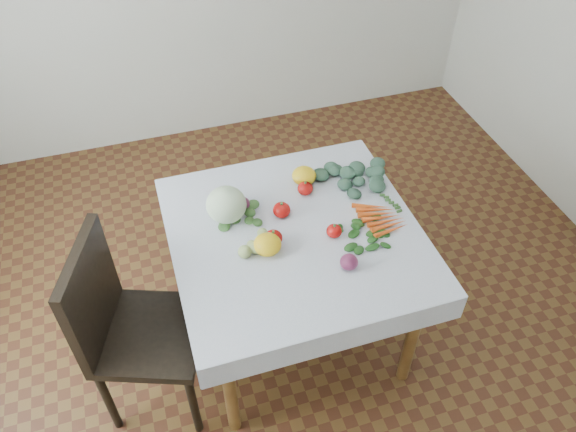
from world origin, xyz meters
name	(u,v)px	position (x,y,z in m)	size (l,w,h in m)	color
ground	(294,328)	(0.00, 0.00, 0.00)	(4.00, 4.00, 0.00)	brown
table	(295,247)	(0.00, 0.00, 0.65)	(1.00, 1.00, 0.75)	brown
tablecloth	(295,233)	(0.00, 0.00, 0.75)	(1.12, 1.12, 0.01)	white
chair	(126,322)	(-0.81, -0.12, 0.57)	(0.58, 0.58, 1.00)	black
cabbage	(226,205)	(-0.27, 0.19, 0.84)	(0.19, 0.19, 0.17)	beige
tomato_a	(273,238)	(-0.11, -0.04, 0.79)	(0.08, 0.08, 0.07)	#B00E0B
tomato_b	(305,188)	(0.13, 0.24, 0.79)	(0.08, 0.08, 0.07)	#B00E0B
tomato_c	(334,231)	(0.16, -0.07, 0.79)	(0.07, 0.07, 0.06)	#B00E0B
tomato_d	(282,210)	(-0.03, 0.12, 0.79)	(0.08, 0.08, 0.07)	#B00E0B
heirloom_back	(304,176)	(0.15, 0.32, 0.80)	(0.12, 0.12, 0.08)	gold
heirloom_front	(267,244)	(-0.15, -0.07, 0.80)	(0.12, 0.12, 0.09)	gold
onion_a	(242,204)	(-0.19, 0.23, 0.79)	(0.07, 0.07, 0.06)	#53173B
onion_b	(349,262)	(0.15, -0.27, 0.79)	(0.08, 0.08, 0.07)	#53173B
tomatillo_cluster	(253,244)	(-0.21, -0.03, 0.78)	(0.16, 0.10, 0.05)	#A8BA6B
carrot_bunch	(381,218)	(0.41, -0.04, 0.77)	(0.18, 0.25, 0.03)	#DE5D18
kale_bunch	(354,179)	(0.39, 0.24, 0.78)	(0.32, 0.30, 0.04)	#395D43
basil_bunch	(359,234)	(0.27, -0.11, 0.76)	(0.27, 0.19, 0.01)	#1E5119
dill_bunch	(243,212)	(-0.20, 0.19, 0.77)	(0.20, 0.19, 0.02)	#447535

